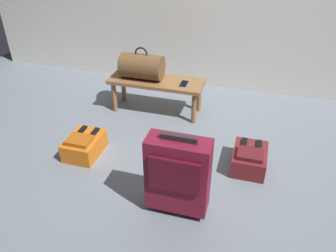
% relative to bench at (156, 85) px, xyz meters
% --- Properties ---
extents(ground_plane, '(6.60, 6.60, 0.00)m').
position_rel_bench_xyz_m(ground_plane, '(0.54, -0.78, -0.32)').
color(ground_plane, slate).
extents(bench, '(1.00, 0.36, 0.37)m').
position_rel_bench_xyz_m(bench, '(0.00, 0.00, 0.00)').
color(bench, olive).
rests_on(bench, ground).
extents(duffel_bag_brown, '(0.44, 0.26, 0.34)m').
position_rel_bench_xyz_m(duffel_bag_brown, '(-0.16, 0.00, 0.19)').
color(duffel_bag_brown, brown).
rests_on(duffel_bag_brown, bench).
extents(cell_phone, '(0.07, 0.14, 0.01)m').
position_rel_bench_xyz_m(cell_phone, '(0.30, -0.02, 0.06)').
color(cell_phone, '#191E4C').
rests_on(cell_phone, bench).
extents(suitcase_upright_burgundy, '(0.44, 0.21, 0.66)m').
position_rel_bench_xyz_m(suitcase_upright_burgundy, '(0.59, -1.36, 0.02)').
color(suitcase_upright_burgundy, maroon).
rests_on(suitcase_upright_burgundy, ground).
extents(backpack_orange, '(0.28, 0.38, 0.21)m').
position_rel_bench_xyz_m(backpack_orange, '(-0.39, -0.93, -0.22)').
color(backpack_orange, orange).
rests_on(backpack_orange, ground).
extents(backpack_maroon, '(0.28, 0.38, 0.21)m').
position_rel_bench_xyz_m(backpack_maroon, '(1.06, -0.72, -0.22)').
color(backpack_maroon, maroon).
rests_on(backpack_maroon, ground).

